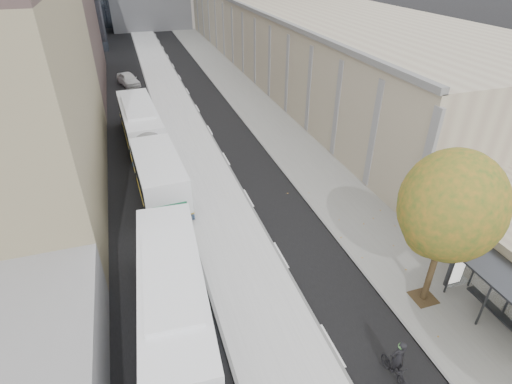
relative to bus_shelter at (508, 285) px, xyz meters
name	(u,v)px	position (x,y,z in m)	size (l,w,h in m)	color
bus_platform	(187,137)	(-9.56, 24.04, -2.11)	(4.25, 150.00, 0.15)	#BDBDBD
sidewalk	(274,126)	(-1.56, 24.04, -2.15)	(4.75, 150.00, 0.08)	gray
building_tan	(279,24)	(9.81, 53.04, 1.81)	(18.00, 92.00, 8.00)	gray
bus_shelter	(508,285)	(0.00, 0.00, 0.00)	(1.90, 4.40, 2.53)	#383A3F
tree_c	(451,206)	(-2.09, 2.04, 3.06)	(4.20, 4.20, 7.28)	#312313
bus_near	(183,383)	(-13.57, 0.16, -0.56)	(3.67, 18.05, 2.99)	white
bus_far	(147,143)	(-13.05, 20.25, -0.52)	(3.65, 18.39, 3.05)	white
cyclist	(396,365)	(-5.81, -1.00, -1.42)	(0.61, 1.64, 2.08)	black
distant_car	(128,79)	(-13.60, 41.40, -1.45)	(1.75, 4.34, 1.48)	white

